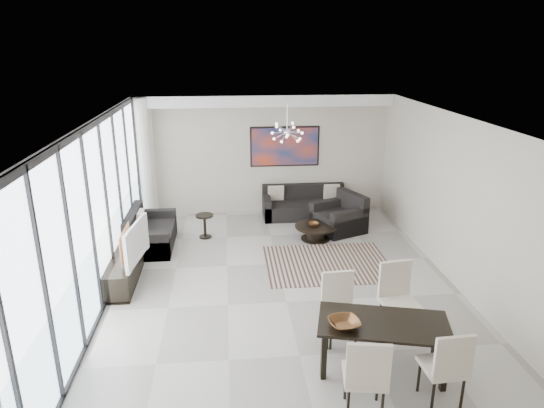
{
  "coord_description": "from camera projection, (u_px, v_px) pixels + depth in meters",
  "views": [
    {
      "loc": [
        -0.91,
        -6.96,
        4.06
      ],
      "look_at": [
        -0.11,
        1.35,
        1.25
      ],
      "focal_mm": 32.0,
      "sensor_mm": 36.0,
      "label": 1
    }
  ],
  "objects": [
    {
      "name": "room_shell",
      "position": [
        317.0,
        218.0,
        7.53
      ],
      "size": [
        6.0,
        9.0,
        2.9
      ],
      "color": "#A8A39B",
      "rests_on": "ground"
    },
    {
      "name": "window_wall",
      "position": [
        98.0,
        224.0,
        7.22
      ],
      "size": [
        0.37,
        8.95,
        2.9
      ],
      "color": "white",
      "rests_on": "floor"
    },
    {
      "name": "soffit",
      "position": [
        265.0,
        101.0,
        11.12
      ],
      "size": [
        5.98,
        0.4,
        0.26
      ],
      "primitive_type": "cube",
      "color": "white",
      "rests_on": "room_shell"
    },
    {
      "name": "painting",
      "position": [
        285.0,
        147.0,
        11.68
      ],
      "size": [
        1.68,
        0.04,
        0.98
      ],
      "primitive_type": "cube",
      "color": "red",
      "rests_on": "room_shell"
    },
    {
      "name": "chandelier",
      "position": [
        287.0,
        132.0,
        9.58
      ],
      "size": [
        0.66,
        0.66,
        0.71
      ],
      "color": "silver",
      "rests_on": "room_shell"
    },
    {
      "name": "rug",
      "position": [
        327.0,
        263.0,
        9.32
      ],
      "size": [
        2.37,
        1.82,
        0.01
      ],
      "primitive_type": "cube",
      "rotation": [
        0.0,
        0.0,
        -0.0
      ],
      "color": "black",
      "rests_on": "floor"
    },
    {
      "name": "coffee_table",
      "position": [
        316.0,
        231.0,
        10.42
      ],
      "size": [
        0.9,
        0.9,
        0.31
      ],
      "color": "black",
      "rests_on": "floor"
    },
    {
      "name": "bowl_coffee",
      "position": [
        313.0,
        224.0,
        10.33
      ],
      "size": [
        0.26,
        0.26,
        0.08
      ],
      "primitive_type": "imported",
      "rotation": [
        0.0,
        0.0,
        -0.06
      ],
      "color": "brown",
      "rests_on": "coffee_table"
    },
    {
      "name": "sofa_main",
      "position": [
        305.0,
        206.0,
        11.79
      ],
      "size": [
        2.02,
        0.83,
        0.73
      ],
      "color": "black",
      "rests_on": "floor"
    },
    {
      "name": "loveseat",
      "position": [
        150.0,
        235.0,
        10.02
      ],
      "size": [
        0.88,
        1.56,
        0.78
      ],
      "color": "black",
      "rests_on": "floor"
    },
    {
      "name": "armchair",
      "position": [
        340.0,
        218.0,
        10.89
      ],
      "size": [
        1.25,
        1.28,
        0.83
      ],
      "color": "black",
      "rests_on": "floor"
    },
    {
      "name": "side_table",
      "position": [
        205.0,
        222.0,
        10.46
      ],
      "size": [
        0.38,
        0.38,
        0.52
      ],
      "color": "black",
      "rests_on": "floor"
    },
    {
      "name": "tv_console",
      "position": [
        124.0,
        271.0,
        8.48
      ],
      "size": [
        0.42,
        1.5,
        0.47
      ],
      "primitive_type": "cube",
      "color": "black",
      "rests_on": "floor"
    },
    {
      "name": "television",
      "position": [
        130.0,
        242.0,
        8.26
      ],
      "size": [
        0.31,
        1.18,
        0.67
      ],
      "primitive_type": "imported",
      "rotation": [
        0.0,
        0.0,
        1.43
      ],
      "color": "gray",
      "rests_on": "tv_console"
    },
    {
      "name": "dining_table",
      "position": [
        383.0,
        328.0,
        6.16
      ],
      "size": [
        1.79,
        1.19,
        0.68
      ],
      "color": "black",
      "rests_on": "floor"
    },
    {
      "name": "dining_chair_sw",
      "position": [
        366.0,
        373.0,
        5.32
      ],
      "size": [
        0.55,
        0.55,
        1.04
      ],
      "color": "beige",
      "rests_on": "floor"
    },
    {
      "name": "dining_chair_se",
      "position": [
        448.0,
        364.0,
        5.51
      ],
      "size": [
        0.49,
        0.49,
        1.0
      ],
      "color": "beige",
      "rests_on": "floor"
    },
    {
      "name": "dining_chair_nw",
      "position": [
        339.0,
        302.0,
        6.84
      ],
      "size": [
        0.48,
        0.48,
        0.99
      ],
      "color": "beige",
      "rests_on": "floor"
    },
    {
      "name": "dining_chair_ne",
      "position": [
        397.0,
        293.0,
        6.99
      ],
      "size": [
        0.56,
        0.56,
        1.07
      ],
      "color": "beige",
      "rests_on": "floor"
    },
    {
      "name": "bowl_dining",
      "position": [
        344.0,
        323.0,
        6.02
      ],
      "size": [
        0.44,
        0.44,
        0.09
      ],
      "primitive_type": "imported",
      "rotation": [
        0.0,
        0.0,
        0.16
      ],
      "color": "brown",
      "rests_on": "dining_table"
    }
  ]
}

